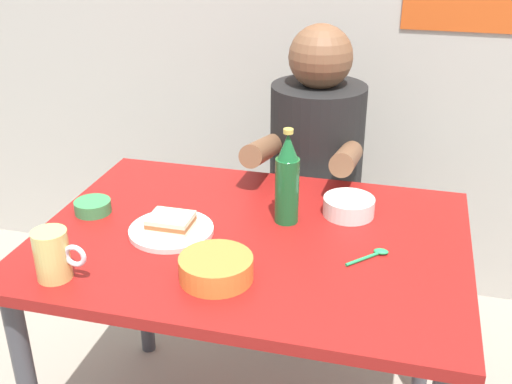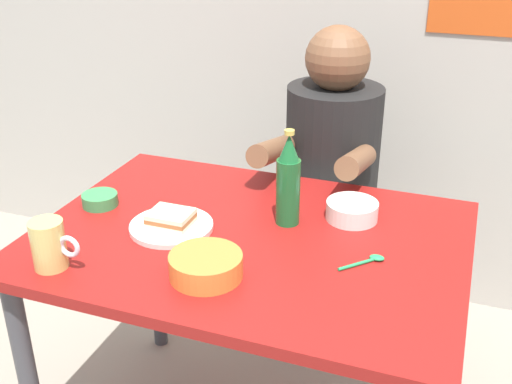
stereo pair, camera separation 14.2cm
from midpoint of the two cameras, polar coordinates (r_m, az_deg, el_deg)
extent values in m
cube|color=maroon|center=(1.62, 1.90, -4.46)|extent=(1.10, 0.80, 0.03)
cylinder|color=#3F3F44|center=(2.24, -7.47, -6.42)|extent=(0.05, 0.05, 0.71)
cylinder|color=#3F3F44|center=(2.04, 18.32, -11.15)|extent=(0.05, 0.05, 0.71)
cylinder|color=#4C4C51|center=(2.40, 8.04, -8.44)|extent=(0.08, 0.08, 0.41)
cylinder|color=#2D2D33|center=(2.28, 8.38, -3.73)|extent=(0.34, 0.34, 0.04)
cylinder|color=black|center=(2.16, 8.84, 2.78)|extent=(0.32, 0.32, 0.52)
sphere|color=brown|center=(2.05, 9.51, 11.96)|extent=(0.21, 0.21, 0.21)
cylinder|color=brown|center=(1.92, 3.70, 3.79)|extent=(0.07, 0.31, 0.14)
cylinder|color=brown|center=(1.87, 11.36, 2.71)|extent=(0.07, 0.31, 0.14)
cylinder|color=silver|center=(1.64, -5.32, -3.22)|extent=(0.22, 0.22, 0.01)
cube|color=beige|center=(1.63, -5.34, -2.82)|extent=(0.11, 0.09, 0.01)
cube|color=#9E592D|center=(1.63, -5.36, -2.45)|extent=(0.11, 0.09, 0.01)
cube|color=beige|center=(1.62, -5.38, -2.07)|extent=(0.11, 0.09, 0.01)
cylinder|color=#D1BC66|center=(1.50, -15.96, -4.72)|extent=(0.08, 0.08, 0.12)
torus|color=silver|center=(1.47, -14.13, -4.95)|extent=(0.06, 0.01, 0.06)
cylinder|color=#19602D|center=(1.63, 5.43, -0.05)|extent=(0.06, 0.06, 0.18)
cone|color=#19602D|center=(1.58, 5.62, 4.04)|extent=(0.05, 0.05, 0.07)
cylinder|color=#BFB74C|center=(1.57, 5.68, 5.43)|extent=(0.03, 0.03, 0.01)
cylinder|color=silver|center=(1.71, 11.15, -1.73)|extent=(0.14, 0.14, 0.05)
cylinder|color=tan|center=(1.70, 11.18, -1.40)|extent=(0.11, 0.11, 0.02)
cylinder|color=#388C4C|center=(1.79, -11.94, -0.74)|extent=(0.10, 0.10, 0.03)
cylinder|color=#5B643A|center=(1.79, -11.96, -0.52)|extent=(0.08, 0.08, 0.02)
cylinder|color=orange|center=(1.43, -1.78, -6.84)|extent=(0.17, 0.17, 0.05)
cylinder|color=#B25B2D|center=(1.42, -1.79, -6.43)|extent=(0.14, 0.14, 0.02)
cylinder|color=#26A559|center=(1.51, 12.01, -6.53)|extent=(0.08, 0.09, 0.01)
ellipsoid|color=#26A559|center=(1.54, 13.64, -5.94)|extent=(0.04, 0.02, 0.01)
camera|label=1|loc=(0.07, -87.47, 1.20)|focal=43.64mm
camera|label=2|loc=(0.07, 92.53, -1.20)|focal=43.64mm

